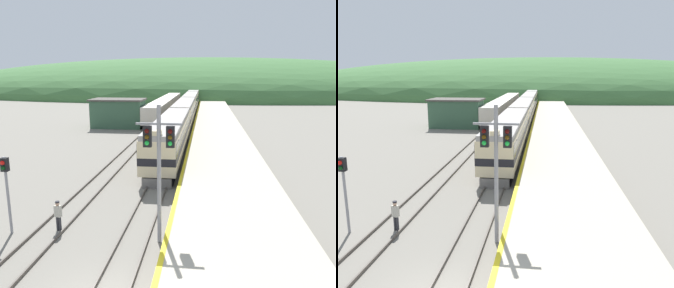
# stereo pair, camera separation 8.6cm
# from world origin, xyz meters

# --- Properties ---
(track_main) EXTENTS (1.52, 180.00, 0.16)m
(track_main) POSITION_xyz_m (0.00, 70.00, 0.08)
(track_main) COLOR #4C443D
(track_main) RESTS_ON ground
(track_siding) EXTENTS (1.52, 180.00, 0.16)m
(track_siding) POSITION_xyz_m (-4.71, 70.00, 0.08)
(track_siding) COLOR #4C443D
(track_siding) RESTS_ON ground
(platform) EXTENTS (6.86, 140.00, 1.06)m
(platform) POSITION_xyz_m (5.17, 50.00, 0.52)
(platform) COLOR #B2A893
(platform) RESTS_ON ground
(distant_hills) EXTENTS (237.60, 106.92, 30.02)m
(distant_hills) POSITION_xyz_m (0.00, 133.79, 0.00)
(distant_hills) COLOR #3D6B38
(distant_hills) RESTS_ON ground
(station_shed) EXTENTS (8.37, 5.21, 4.49)m
(station_shed) POSITION_xyz_m (-10.32, 40.51, 2.27)
(station_shed) COLOR #385B42
(station_shed) RESTS_ON ground
(express_train_lead_car) EXTENTS (2.90, 20.11, 4.31)m
(express_train_lead_car) POSITION_xyz_m (0.00, 22.46, 2.16)
(express_train_lead_car) COLOR black
(express_train_lead_car) RESTS_ON ground
(carriage_second) EXTENTS (2.89, 19.62, 3.95)m
(carriage_second) POSITION_xyz_m (0.00, 43.44, 2.15)
(carriage_second) COLOR black
(carriage_second) RESTS_ON ground
(carriage_third) EXTENTS (2.89, 19.62, 3.95)m
(carriage_third) POSITION_xyz_m (0.00, 63.94, 2.15)
(carriage_third) COLOR black
(carriage_third) RESTS_ON ground
(carriage_fourth) EXTENTS (2.89, 19.62, 3.95)m
(carriage_fourth) POSITION_xyz_m (0.00, 84.44, 2.15)
(carriage_fourth) COLOR black
(carriage_fourth) RESTS_ON ground
(siding_train) EXTENTS (2.90, 38.74, 3.47)m
(siding_train) POSITION_xyz_m (-4.71, 56.59, 1.79)
(siding_train) COLOR black
(siding_train) RESTS_ON ground
(signal_mast_main) EXTENTS (2.20, 0.42, 6.94)m
(signal_mast_main) POSITION_xyz_m (1.32, 4.93, 4.54)
(signal_mast_main) COLOR gray
(signal_mast_main) RESTS_ON ground
(signal_post_siding) EXTENTS (0.36, 0.42, 4.21)m
(signal_post_siding) POSITION_xyz_m (-6.66, 4.94, 3.00)
(signal_post_siding) COLOR gray
(signal_post_siding) RESTS_ON ground
(track_worker) EXTENTS (0.40, 0.30, 1.68)m
(track_worker) POSITION_xyz_m (-4.28, 5.54, 0.95)
(track_worker) COLOR #2D2D33
(track_worker) RESTS_ON ground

